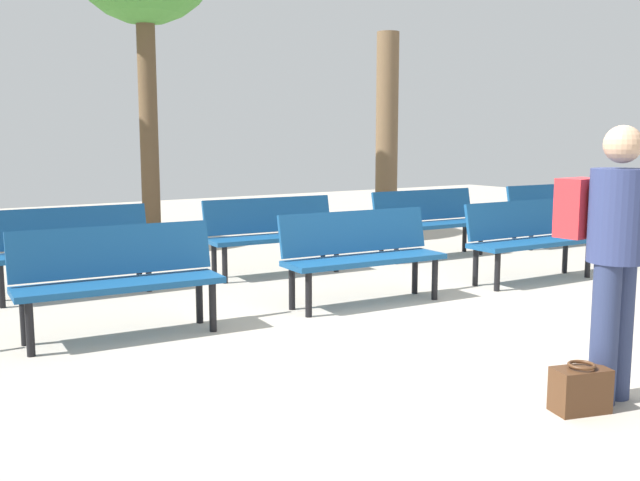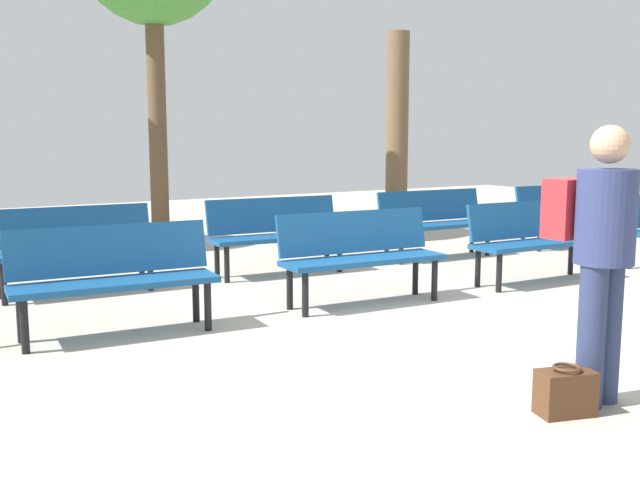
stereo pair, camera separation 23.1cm
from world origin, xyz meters
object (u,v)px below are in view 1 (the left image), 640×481
(bench_r0_c3, at_px, (529,235))
(bench_r1_c1, at_px, (72,245))
(bench_r1_c3, at_px, (429,219))
(tree_0, at_px, (387,132))
(bench_r0_c2, at_px, (361,251))
(bench_r1_c4, at_px, (554,210))
(bench_r0_c1, at_px, (118,274))
(bench_r1_c2, at_px, (274,231))
(visitor_with_backpack, at_px, (611,247))
(handbag, at_px, (580,389))

(bench_r0_c3, xyz_separation_m, bench_r1_c1, (-4.39, 2.03, 0.00))
(bench_r1_c3, relative_size, tree_0, 0.49)
(bench_r0_c2, height_order, tree_0, tree_0)
(bench_r0_c2, bearing_deg, tree_0, 53.04)
(bench_r1_c1, relative_size, bench_r1_c4, 1.00)
(bench_r0_c1, height_order, bench_r1_c3, same)
(bench_r0_c1, distance_m, bench_r0_c3, 4.51)
(bench_r1_c2, distance_m, bench_r1_c4, 4.59)
(bench_r1_c3, height_order, visitor_with_backpack, visitor_with_backpack)
(bench_r1_c2, relative_size, handbag, 4.55)
(bench_r1_c2, distance_m, bench_r1_c3, 2.31)
(bench_r0_c1, relative_size, handbag, 4.55)
(bench_r1_c4, bearing_deg, bench_r0_c3, -142.85)
(bench_r1_c4, relative_size, handbag, 4.54)
(bench_r0_c2, height_order, visitor_with_backpack, visitor_with_backpack)
(bench_r1_c1, bearing_deg, bench_r1_c4, -1.03)
(visitor_with_backpack, distance_m, handbag, 0.86)
(bench_r0_c1, bearing_deg, bench_r1_c3, 22.76)
(bench_r1_c1, bearing_deg, bench_r1_c2, -1.14)
(bench_r0_c1, bearing_deg, bench_r0_c2, 1.22)
(bench_r1_c4, bearing_deg, handbag, -136.28)
(visitor_with_backpack, bearing_deg, bench_r1_c4, -142.63)
(bench_r0_c1, height_order, bench_r1_c1, same)
(bench_r0_c1, relative_size, bench_r1_c3, 1.01)
(bench_r0_c1, height_order, bench_r0_c3, same)
(bench_r0_c3, relative_size, visitor_with_backpack, 0.98)
(bench_r0_c1, relative_size, tree_0, 0.50)
(bench_r1_c1, bearing_deg, bench_r0_c3, -22.30)
(handbag, bearing_deg, tree_0, 58.93)
(bench_r0_c3, bearing_deg, bench_r0_c1, 178.80)
(bench_r1_c1, relative_size, visitor_with_backpack, 0.98)
(visitor_with_backpack, bearing_deg, bench_r0_c3, -136.45)
(bench_r0_c3, distance_m, tree_0, 4.86)
(bench_r0_c3, bearing_deg, bench_r1_c1, 157.49)
(tree_0, bearing_deg, bench_r0_c3, -109.37)
(bench_r0_c1, bearing_deg, bench_r1_c4, 15.48)
(bench_r0_c3, height_order, bench_r1_c2, same)
(bench_r0_c2, bearing_deg, bench_r1_c3, 39.34)
(bench_r0_c2, distance_m, bench_r1_c2, 1.75)
(bench_r0_c1, distance_m, bench_r1_c4, 7.06)
(bench_r0_c1, xyz_separation_m, bench_r1_c3, (4.66, 1.53, 0.00))
(tree_0, distance_m, handbag, 8.60)
(tree_0, distance_m, visitor_with_backpack, 8.30)
(bench_r0_c1, distance_m, bench_r0_c2, 2.31)
(tree_0, relative_size, visitor_with_backpack, 2.00)
(bench_r0_c2, relative_size, bench_r1_c4, 1.00)
(bench_r0_c3, height_order, tree_0, tree_0)
(bench_r0_c3, distance_m, bench_r1_c4, 2.91)
(bench_r0_c3, height_order, bench_r1_c4, same)
(bench_r1_c2, xyz_separation_m, visitor_with_backpack, (-0.36, -4.62, 0.43))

